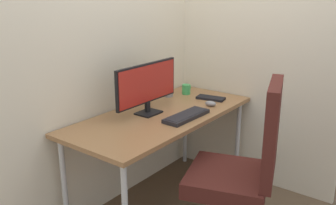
{
  "coord_description": "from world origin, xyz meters",
  "views": [
    {
      "loc": [
        -2.04,
        -1.6,
        1.63
      ],
      "look_at": [
        -0.02,
        -0.07,
        0.85
      ],
      "focal_mm": 39.78,
      "sensor_mm": 36.0,
      "label": 1
    }
  ],
  "objects_px": {
    "keyboard": "(187,116)",
    "coffee_mug": "(186,89)",
    "monitor": "(147,85)",
    "pen_holder": "(168,90)",
    "office_chair": "(244,164)",
    "mouse": "(211,104)",
    "notebook": "(211,98)"
  },
  "relations": [
    {
      "from": "monitor",
      "to": "notebook",
      "type": "xyz_separation_m",
      "value": [
        0.59,
        -0.18,
        -0.21
      ]
    },
    {
      "from": "office_chair",
      "to": "coffee_mug",
      "type": "xyz_separation_m",
      "value": [
        0.57,
        0.84,
        0.23
      ]
    },
    {
      "from": "pen_holder",
      "to": "keyboard",
      "type": "bearing_deg",
      "value": -129.58
    },
    {
      "from": "monitor",
      "to": "keyboard",
      "type": "xyz_separation_m",
      "value": [
        0.09,
        -0.28,
        -0.2
      ]
    },
    {
      "from": "office_chair",
      "to": "pen_holder",
      "type": "relative_size",
      "value": 6.48
    },
    {
      "from": "office_chair",
      "to": "notebook",
      "type": "xyz_separation_m",
      "value": [
        0.56,
        0.59,
        0.2
      ]
    },
    {
      "from": "coffee_mug",
      "to": "monitor",
      "type": "bearing_deg",
      "value": -173.53
    },
    {
      "from": "notebook",
      "to": "coffee_mug",
      "type": "bearing_deg",
      "value": 78.02
    },
    {
      "from": "monitor",
      "to": "mouse",
      "type": "bearing_deg",
      "value": -33.33
    },
    {
      "from": "pen_holder",
      "to": "coffee_mug",
      "type": "relative_size",
      "value": 1.58
    },
    {
      "from": "pen_holder",
      "to": "notebook",
      "type": "distance_m",
      "value": 0.36
    },
    {
      "from": "notebook",
      "to": "coffee_mug",
      "type": "xyz_separation_m",
      "value": [
        0.01,
        0.25,
        0.03
      ]
    },
    {
      "from": "keyboard",
      "to": "notebook",
      "type": "relative_size",
      "value": 1.75
    },
    {
      "from": "pen_holder",
      "to": "notebook",
      "type": "xyz_separation_m",
      "value": [
        0.14,
        -0.33,
        -0.04
      ]
    },
    {
      "from": "pen_holder",
      "to": "coffee_mug",
      "type": "bearing_deg",
      "value": -27.62
    },
    {
      "from": "coffee_mug",
      "to": "keyboard",
      "type": "bearing_deg",
      "value": -145.37
    },
    {
      "from": "mouse",
      "to": "notebook",
      "type": "xyz_separation_m",
      "value": [
        0.17,
        0.1,
        -0.01
      ]
    },
    {
      "from": "coffee_mug",
      "to": "notebook",
      "type": "bearing_deg",
      "value": -92.0
    },
    {
      "from": "notebook",
      "to": "monitor",
      "type": "bearing_deg",
      "value": 152.84
    },
    {
      "from": "mouse",
      "to": "coffee_mug",
      "type": "height_order",
      "value": "coffee_mug"
    },
    {
      "from": "pen_holder",
      "to": "notebook",
      "type": "relative_size",
      "value": 0.74
    },
    {
      "from": "monitor",
      "to": "coffee_mug",
      "type": "xyz_separation_m",
      "value": [
        0.6,
        0.07,
        -0.17
      ]
    },
    {
      "from": "keyboard",
      "to": "pen_holder",
      "type": "bearing_deg",
      "value": 50.42
    },
    {
      "from": "keyboard",
      "to": "coffee_mug",
      "type": "relative_size",
      "value": 3.72
    },
    {
      "from": "monitor",
      "to": "pen_holder",
      "type": "xyz_separation_m",
      "value": [
        0.45,
        0.15,
        -0.16
      ]
    },
    {
      "from": "mouse",
      "to": "notebook",
      "type": "height_order",
      "value": "mouse"
    },
    {
      "from": "keyboard",
      "to": "coffee_mug",
      "type": "xyz_separation_m",
      "value": [
        0.51,
        0.35,
        0.03
      ]
    },
    {
      "from": "monitor",
      "to": "coffee_mug",
      "type": "relative_size",
      "value": 5.77
    },
    {
      "from": "office_chair",
      "to": "coffee_mug",
      "type": "height_order",
      "value": "office_chair"
    },
    {
      "from": "keyboard",
      "to": "pen_holder",
      "type": "height_order",
      "value": "pen_holder"
    },
    {
      "from": "keyboard",
      "to": "mouse",
      "type": "relative_size",
      "value": 4.59
    },
    {
      "from": "mouse",
      "to": "coffee_mug",
      "type": "distance_m",
      "value": 0.39
    }
  ]
}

